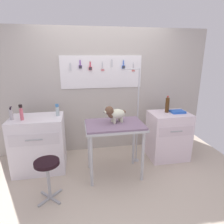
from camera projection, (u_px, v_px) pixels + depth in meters
ground at (116, 188)px, 2.81m from camera, size 4.40×4.00×0.04m
rear_wall_panel at (103, 91)px, 3.68m from camera, size 4.00×0.11×2.30m
grooming_table at (115, 130)px, 2.90m from camera, size 0.87×0.60×0.85m
grooming_arm at (137, 121)px, 3.28m from camera, size 0.29×0.11×1.63m
dog at (115, 114)px, 2.88m from camera, size 0.35×0.23×0.26m
counter_left at (39, 144)px, 3.13m from camera, size 0.80×0.58×0.90m
cabinet_right at (168, 135)px, 3.51m from camera, size 0.68×0.54×0.85m
stool at (47, 169)px, 2.44m from camera, size 0.31×0.31×0.56m
pump_bottle_white at (11, 114)px, 2.88m from camera, size 0.05×0.05×0.20m
spray_bottle_tall at (57, 111)px, 3.06m from camera, size 0.05×0.05×0.19m
spray_bottle_short at (21, 113)px, 2.86m from camera, size 0.05×0.05×0.24m
soda_bottle at (167, 105)px, 3.40m from camera, size 0.07×0.07×0.29m
supply_tray at (178, 112)px, 3.41m from camera, size 0.24×0.18×0.04m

